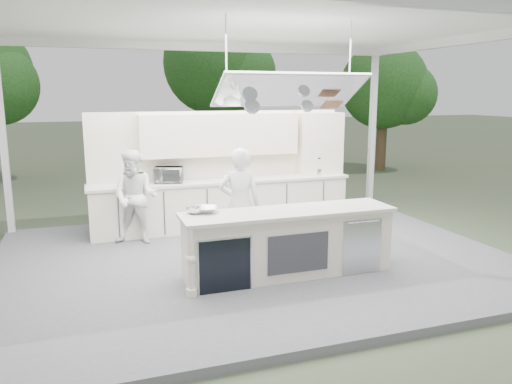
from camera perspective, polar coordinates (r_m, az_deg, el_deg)
name	(u,v)px	position (r m, az deg, el deg)	size (l,w,h in m)	color
ground	(255,263)	(8.16, -0.11, -8.15)	(90.00, 90.00, 0.00)	#3F4932
stage_deck	(255,260)	(8.14, -0.11, -7.75)	(8.00, 6.00, 0.12)	#5C5B60
tent	(255,24)	(7.75, -0.07, 18.66)	(8.20, 6.20, 3.86)	white
demo_island	(287,243)	(7.23, 3.59, -5.79)	(3.10, 0.79, 0.95)	white
back_counter	(223,203)	(9.75, -3.75, -1.30)	(5.08, 0.72, 0.95)	white
back_wall_unit	(241,151)	(9.91, -1.67, 4.66)	(5.05, 0.48, 2.25)	white
tree_cluster	(154,75)	(17.22, -11.57, 12.93)	(19.55, 9.40, 5.85)	#483524
head_chef	(240,204)	(7.77, -1.88, -1.42)	(0.65, 0.42, 1.77)	white
sous_chef	(136,197)	(8.87, -13.61, -0.58)	(0.80, 0.62, 1.64)	white
toaster_oven	(169,175)	(9.41, -9.95, 1.94)	(0.53, 0.36, 0.29)	#BABCC1
bowl_large	(206,210)	(7.00, -5.70, -2.02)	(0.33, 0.33, 0.08)	silver
bowl_small	(195,211)	(6.96, -6.96, -2.12)	(0.26, 0.26, 0.08)	silver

